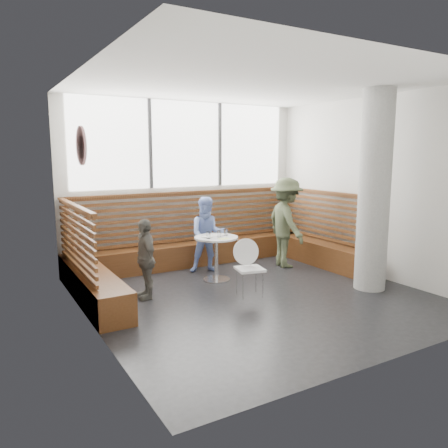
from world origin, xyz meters
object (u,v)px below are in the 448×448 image
cafe_table (216,249)px  adult_man (286,223)px  child_left (145,259)px  concrete_column (374,192)px  cafe_chair (247,263)px  child_back (208,235)px

cafe_table → adult_man: (1.65, 0.16, 0.32)m
cafe_table → child_left: (-1.39, -0.28, 0.06)m
concrete_column → cafe_table: 2.78m
cafe_chair → adult_man: 1.98m
adult_man → child_left: bearing=108.9°
cafe_table → adult_man: adult_man is taller
cafe_table → concrete_column: bearing=-40.2°
child_back → child_left: size_ratio=1.15×
concrete_column → adult_man: (-0.32, 1.82, -0.73)m
cafe_chair → child_back: (0.09, 1.49, 0.19)m
concrete_column → child_left: concrete_column is taller
cafe_chair → adult_man: size_ratio=0.50×
child_back → child_left: 1.73m
child_back → child_left: (-1.52, -0.83, -0.09)m
cafe_table → adult_man: 1.68m
adult_man → child_left: (-3.04, -0.44, -0.26)m
concrete_column → cafe_chair: (-1.93, 0.73, -1.09)m
cafe_table → child_back: size_ratio=0.55×
cafe_table → adult_man: size_ratio=0.45×
cafe_table → adult_man: bearing=5.5°
concrete_column → child_back: 3.02m
concrete_column → child_left: 3.76m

